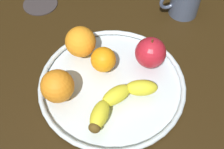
# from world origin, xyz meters

# --- Properties ---
(ground_plane) EXTENTS (1.23, 1.23, 0.04)m
(ground_plane) POSITION_xyz_m (0.00, 0.00, -0.02)
(ground_plane) COLOR black
(fruit_bowl) EXTENTS (0.35, 0.35, 0.02)m
(fruit_bowl) POSITION_xyz_m (0.00, 0.00, 0.01)
(fruit_bowl) COLOR silver
(fruit_bowl) RESTS_ON ground_plane
(banana) EXTENTS (0.19, 0.11, 0.04)m
(banana) POSITION_xyz_m (0.00, 0.06, 0.04)
(banana) COLOR yellow
(banana) RESTS_ON fruit_bowl
(apple) EXTENTS (0.08, 0.08, 0.08)m
(apple) POSITION_xyz_m (-0.11, -0.03, 0.06)
(apple) COLOR red
(apple) RESTS_ON fruit_bowl
(orange_back_left) EXTENTS (0.08, 0.08, 0.08)m
(orange_back_left) POSITION_xyz_m (0.13, -0.00, 0.06)
(orange_back_left) COLOR orange
(orange_back_left) RESTS_ON fruit_bowl
(orange_front_right) EXTENTS (0.06, 0.06, 0.06)m
(orange_front_right) POSITION_xyz_m (0.01, -0.05, 0.05)
(orange_front_right) COLOR orange
(orange_front_right) RESTS_ON fruit_bowl
(orange_front_left) EXTENTS (0.08, 0.08, 0.08)m
(orange_front_left) POSITION_xyz_m (0.05, -0.11, 0.06)
(orange_front_left) COLOR orange
(orange_front_left) RESTS_ON fruit_bowl
(ambient_coaster) EXTENTS (0.10, 0.10, 0.01)m
(ambient_coaster) POSITION_xyz_m (0.12, -0.35, 0.00)
(ambient_coaster) COLOR #332D2F
(ambient_coaster) RESTS_ON ground_plane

